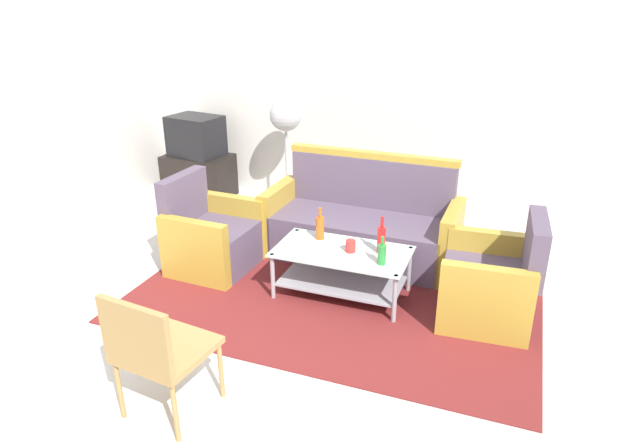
{
  "coord_description": "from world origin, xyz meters",
  "views": [
    {
      "loc": [
        1.26,
        -3.0,
        2.35
      ],
      "look_at": [
        -0.15,
        0.77,
        0.65
      ],
      "focal_mm": 30.83,
      "sensor_mm": 36.0,
      "label": 1
    }
  ],
  "objects_px": {
    "cup": "(351,246)",
    "wicker_chair": "(155,347)",
    "couch": "(362,226)",
    "coffee_table": "(342,266)",
    "bottle_red": "(381,239)",
    "television": "(196,136)",
    "armchair_left": "(212,238)",
    "pedestal_fan": "(286,122)",
    "tv_stand": "(199,176)",
    "bottle_green": "(382,254)",
    "armchair_right": "(491,285)",
    "bottle_orange": "(320,227)"
  },
  "relations": [
    {
      "from": "couch",
      "to": "pedestal_fan",
      "type": "height_order",
      "value": "pedestal_fan"
    },
    {
      "from": "bottle_orange",
      "to": "television",
      "type": "distance_m",
      "value": 2.68
    },
    {
      "from": "bottle_orange",
      "to": "television",
      "type": "height_order",
      "value": "television"
    },
    {
      "from": "pedestal_fan",
      "to": "armchair_right",
      "type": "bearing_deg",
      "value": -34.53
    },
    {
      "from": "couch",
      "to": "coffee_table",
      "type": "relative_size",
      "value": 1.65
    },
    {
      "from": "bottle_green",
      "to": "bottle_orange",
      "type": "bearing_deg",
      "value": 155.81
    },
    {
      "from": "couch",
      "to": "tv_stand",
      "type": "xyz_separation_m",
      "value": [
        -2.38,
        0.95,
        -0.06
      ]
    },
    {
      "from": "bottle_green",
      "to": "armchair_right",
      "type": "bearing_deg",
      "value": 13.13
    },
    {
      "from": "pedestal_fan",
      "to": "wicker_chair",
      "type": "bearing_deg",
      "value": -78.3
    },
    {
      "from": "bottle_red",
      "to": "cup",
      "type": "xyz_separation_m",
      "value": [
        -0.24,
        -0.07,
        -0.07
      ]
    },
    {
      "from": "coffee_table",
      "to": "bottle_red",
      "type": "bearing_deg",
      "value": 13.79
    },
    {
      "from": "armchair_right",
      "to": "cup",
      "type": "relative_size",
      "value": 8.5
    },
    {
      "from": "cup",
      "to": "pedestal_fan",
      "type": "xyz_separation_m",
      "value": [
        -1.33,
        1.75,
        0.55
      ]
    },
    {
      "from": "coffee_table",
      "to": "bottle_red",
      "type": "height_order",
      "value": "bottle_red"
    },
    {
      "from": "armchair_left",
      "to": "television",
      "type": "height_order",
      "value": "television"
    },
    {
      "from": "couch",
      "to": "television",
      "type": "relative_size",
      "value": 2.74
    },
    {
      "from": "coffee_table",
      "to": "wicker_chair",
      "type": "xyz_separation_m",
      "value": [
        -0.54,
        -1.74,
        0.22
      ]
    },
    {
      "from": "couch",
      "to": "coffee_table",
      "type": "bearing_deg",
      "value": 95.19
    },
    {
      "from": "armchair_right",
      "to": "wicker_chair",
      "type": "relative_size",
      "value": 1.01
    },
    {
      "from": "wicker_chair",
      "to": "bottle_green",
      "type": "bearing_deg",
      "value": 67.44
    },
    {
      "from": "bottle_red",
      "to": "television",
      "type": "relative_size",
      "value": 0.47
    },
    {
      "from": "couch",
      "to": "bottle_green",
      "type": "distance_m",
      "value": 0.99
    },
    {
      "from": "bottle_orange",
      "to": "cup",
      "type": "bearing_deg",
      "value": -25.16
    },
    {
      "from": "armchair_left",
      "to": "television",
      "type": "relative_size",
      "value": 1.28
    },
    {
      "from": "television",
      "to": "wicker_chair",
      "type": "height_order",
      "value": "television"
    },
    {
      "from": "tv_stand",
      "to": "pedestal_fan",
      "type": "height_order",
      "value": "pedestal_fan"
    },
    {
      "from": "armchair_left",
      "to": "coffee_table",
      "type": "xyz_separation_m",
      "value": [
        1.28,
        -0.08,
        -0.02
      ]
    },
    {
      "from": "coffee_table",
      "to": "wicker_chair",
      "type": "bearing_deg",
      "value": -107.3
    },
    {
      "from": "coffee_table",
      "to": "bottle_orange",
      "type": "relative_size",
      "value": 3.9
    },
    {
      "from": "bottle_red",
      "to": "wicker_chair",
      "type": "bearing_deg",
      "value": -115.0
    },
    {
      "from": "pedestal_fan",
      "to": "tv_stand",
      "type": "bearing_deg",
      "value": -177.54
    },
    {
      "from": "coffee_table",
      "to": "bottle_green",
      "type": "height_order",
      "value": "bottle_green"
    },
    {
      "from": "tv_stand",
      "to": "pedestal_fan",
      "type": "relative_size",
      "value": 0.63
    },
    {
      "from": "couch",
      "to": "bottle_orange",
      "type": "xyz_separation_m",
      "value": [
        -0.2,
        -0.6,
        0.2
      ]
    },
    {
      "from": "pedestal_fan",
      "to": "wicker_chair",
      "type": "height_order",
      "value": "pedestal_fan"
    },
    {
      "from": "bottle_red",
      "to": "couch",
      "type": "bearing_deg",
      "value": 117.52
    },
    {
      "from": "armchair_right",
      "to": "pedestal_fan",
      "type": "bearing_deg",
      "value": 51.93
    },
    {
      "from": "armchair_left",
      "to": "cup",
      "type": "xyz_separation_m",
      "value": [
        1.35,
        -0.07,
        0.17
      ]
    },
    {
      "from": "couch",
      "to": "armchair_left",
      "type": "bearing_deg",
      "value": 30.3
    },
    {
      "from": "couch",
      "to": "cup",
      "type": "height_order",
      "value": "couch"
    },
    {
      "from": "armchair_right",
      "to": "bottle_orange",
      "type": "relative_size",
      "value": 3.01
    },
    {
      "from": "bottle_orange",
      "to": "wicker_chair",
      "type": "xyz_separation_m",
      "value": [
        -0.29,
        -1.9,
        -0.02
      ]
    },
    {
      "from": "bottle_red",
      "to": "wicker_chair",
      "type": "height_order",
      "value": "wicker_chair"
    },
    {
      "from": "bottle_red",
      "to": "tv_stand",
      "type": "relative_size",
      "value": 0.39
    },
    {
      "from": "armchair_right",
      "to": "bottle_orange",
      "type": "distance_m",
      "value": 1.45
    },
    {
      "from": "armchair_left",
      "to": "cup",
      "type": "bearing_deg",
      "value": 89.45
    },
    {
      "from": "couch",
      "to": "bottle_red",
      "type": "height_order",
      "value": "couch"
    },
    {
      "from": "bottle_orange",
      "to": "cup",
      "type": "xyz_separation_m",
      "value": [
        0.32,
        -0.15,
        -0.06
      ]
    },
    {
      "from": "cup",
      "to": "wicker_chair",
      "type": "bearing_deg",
      "value": -109.24
    },
    {
      "from": "armchair_right",
      "to": "bottle_orange",
      "type": "height_order",
      "value": "armchair_right"
    }
  ]
}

